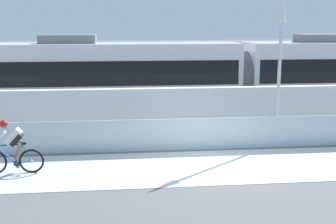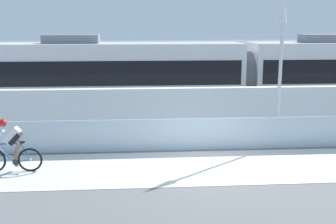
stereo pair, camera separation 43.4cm
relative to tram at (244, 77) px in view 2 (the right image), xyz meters
name	(u,v)px [view 2 (the right image)]	position (x,y,z in m)	size (l,w,h in m)	color
ground_plane	(209,167)	(-2.74, -6.85, -1.89)	(200.00, 200.00, 0.00)	slate
bike_path_deck	(209,167)	(-2.74, -6.85, -1.89)	(32.00, 3.20, 0.01)	silver
glass_parapet	(201,134)	(-2.74, -5.00, -1.34)	(32.00, 0.05, 1.11)	silver
concrete_barrier_wall	(194,112)	(-2.74, -3.20, -0.94)	(32.00, 0.36, 1.91)	white
tram_rail_near	(186,122)	(-2.74, -0.72, -1.89)	(32.00, 0.08, 0.01)	#595654
tram_rail_far	(182,115)	(-2.74, 0.72, -1.89)	(32.00, 0.08, 0.01)	#595654
tram	(244,77)	(0.00, 0.00, 0.00)	(22.56, 2.54, 3.81)	silver
cyclist_on_bike	(11,146)	(-8.61, -6.85, -1.11)	(1.77, 0.58, 1.61)	black
lamp_post_antenna	(281,53)	(0.06, -4.70, 1.40)	(0.28, 0.28, 5.20)	gray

